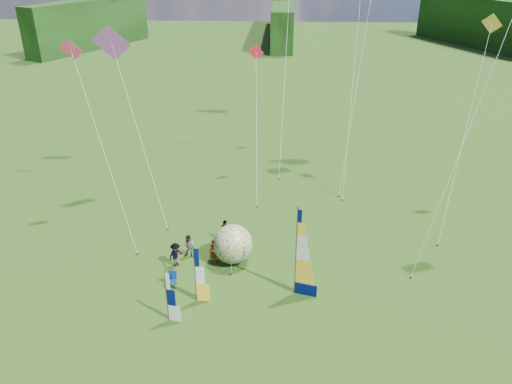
# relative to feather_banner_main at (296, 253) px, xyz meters

# --- Properties ---
(ground) EXTENTS (220.00, 220.00, 0.00)m
(ground) POSITION_rel_feather_banner_main_xyz_m (-1.27, -2.30, -2.70)
(ground) COLOR #2E4C0F
(ground) RESTS_ON ground
(treeline_ring) EXTENTS (210.00, 210.00, 8.00)m
(treeline_ring) POSITION_rel_feather_banner_main_xyz_m (-1.27, -2.30, 1.30)
(treeline_ring) COLOR #1F5017
(treeline_ring) RESTS_ON ground
(feather_banner_main) EXTENTS (1.42, 0.49, 5.41)m
(feather_banner_main) POSITION_rel_feather_banner_main_xyz_m (0.00, 0.00, 0.00)
(feather_banner_main) COLOR #020D4D
(feather_banner_main) RESTS_ON ground
(side_banner_left) EXTENTS (0.96, 0.12, 3.44)m
(side_banner_left) POSITION_rel_feather_banner_main_xyz_m (-5.42, -0.98, -0.98)
(side_banner_left) COLOR yellow
(side_banner_left) RESTS_ON ground
(side_banner_far) EXTENTS (0.91, 0.28, 3.03)m
(side_banner_far) POSITION_rel_feather_banner_main_xyz_m (-6.63, -2.63, -1.19)
(side_banner_far) COLOR white
(side_banner_far) RESTS_ON ground
(bol_inflatable) EXTENTS (2.99, 2.99, 2.46)m
(bol_inflatable) POSITION_rel_feather_banner_main_xyz_m (-3.77, 2.99, -1.48)
(bol_inflatable) COLOR navy
(bol_inflatable) RESTS_ON ground
(spectator_a) EXTENTS (0.70, 0.53, 1.71)m
(spectator_a) POSITION_rel_feather_banner_main_xyz_m (-4.87, 2.61, -1.85)
(spectator_a) COLOR #66594C
(spectator_a) RESTS_ON ground
(spectator_b) EXTENTS (0.81, 0.50, 1.55)m
(spectator_b) POSITION_rel_feather_banner_main_xyz_m (-6.55, 3.28, -1.93)
(spectator_b) COLOR #66594C
(spectator_b) RESTS_ON ground
(spectator_c) EXTENTS (0.92, 1.06, 1.59)m
(spectator_c) POSITION_rel_feather_banner_main_xyz_m (-7.20, 2.28, -1.91)
(spectator_c) COLOR #66594C
(spectator_c) RESTS_ON ground
(spectator_d) EXTENTS (0.87, 0.95, 1.56)m
(spectator_d) POSITION_rel_feather_banner_main_xyz_m (-4.50, 5.27, -1.92)
(spectator_d) COLOR #66594C
(spectator_d) RESTS_ON ground
(camp_chair) EXTENTS (0.55, 0.55, 0.95)m
(camp_chair) POSITION_rel_feather_banner_main_xyz_m (-7.03, 0.16, -2.23)
(camp_chair) COLOR navy
(camp_chair) RESTS_ON ground
(kite_whale) EXTENTS (8.14, 16.00, 20.74)m
(kite_whale) POSITION_rel_feather_banner_main_xyz_m (4.74, 17.61, 7.67)
(kite_whale) COLOR black
(kite_whale) RESTS_ON ground
(kite_rainbow_delta) EXTENTS (12.21, 13.31, 13.62)m
(kite_rainbow_delta) POSITION_rel_feather_banner_main_xyz_m (-10.90, 9.69, 4.11)
(kite_rainbow_delta) COLOR red
(kite_rainbow_delta) RESTS_ON ground
(kite_parafoil) EXTENTS (11.06, 11.01, 20.29)m
(kite_parafoil) POSITION_rel_feather_banner_main_xyz_m (9.81, 4.62, 7.44)
(kite_parafoil) COLOR red
(kite_parafoil) RESTS_ON ground
(small_kite_red) EXTENTS (6.29, 10.19, 11.05)m
(small_kite_red) POSITION_rel_feather_banner_main_xyz_m (-2.90, 13.90, 2.82)
(small_kite_red) COLOR red
(small_kite_red) RESTS_ON ground
(small_kite_orange) EXTENTS (8.94, 11.80, 19.09)m
(small_kite_orange) POSITION_rel_feather_banner_main_xyz_m (4.96, 16.30, 6.84)
(small_kite_orange) COLOR #F74814
(small_kite_orange) RESTS_ON ground
(small_kite_yellow) EXTENTS (6.80, 10.59, 14.04)m
(small_kite_yellow) POSITION_rel_feather_banner_main_xyz_m (11.27, 9.31, 4.32)
(small_kite_yellow) COLOR gold
(small_kite_yellow) RESTS_ON ground
(small_kite_pink) EXTENTS (8.57, 9.84, 12.77)m
(small_kite_pink) POSITION_rel_feather_banner_main_xyz_m (-12.39, 6.56, 3.68)
(small_kite_pink) COLOR #C93757
(small_kite_pink) RESTS_ON ground
(small_kite_green) EXTENTS (5.34, 13.34, 16.74)m
(small_kite_green) POSITION_rel_feather_banner_main_xyz_m (-0.77, 20.58, 5.67)
(small_kite_green) COLOR green
(small_kite_green) RESTS_ON ground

